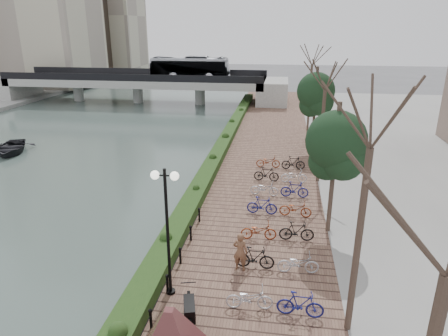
% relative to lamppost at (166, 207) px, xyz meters
% --- Properties ---
extents(river_water, '(30.00, 130.00, 0.02)m').
position_rel_lamppost_xyz_m(river_water, '(-16.52, 22.01, -4.13)').
color(river_water, '#495C57').
rests_on(river_water, ground).
extents(promenade, '(8.00, 75.00, 0.50)m').
position_rel_lamppost_xyz_m(promenade, '(2.48, 14.51, -3.89)').
color(promenade, brown).
rests_on(promenade, ground).
extents(hedge, '(1.10, 56.00, 0.60)m').
position_rel_lamppost_xyz_m(hedge, '(-0.92, 17.01, -3.34)').
color(hedge, '#163613').
rests_on(hedge, promenade).
extents(chain_fence, '(0.10, 14.10, 0.70)m').
position_rel_lamppost_xyz_m(chain_fence, '(-0.12, -0.99, -3.29)').
color(chain_fence, black).
rests_on(chain_fence, promenade).
extents(lamppost, '(1.02, 0.32, 5.08)m').
position_rel_lamppost_xyz_m(lamppost, '(0.00, 0.00, 0.00)').
color(lamppost, black).
rests_on(lamppost, promenade).
extents(motorcycle, '(0.98, 1.83, 1.09)m').
position_rel_lamppost_xyz_m(motorcycle, '(1.08, -1.44, -3.10)').
color(motorcycle, black).
rests_on(motorcycle, promenade).
extents(pedestrian, '(0.69, 0.52, 1.71)m').
position_rel_lamppost_xyz_m(pedestrian, '(2.48, 1.94, -2.78)').
color(pedestrian, brown).
rests_on(pedestrian, promenade).
extents(bicycle_parking, '(2.40, 17.32, 1.00)m').
position_rel_lamppost_xyz_m(bicycle_parking, '(3.97, 7.31, -3.17)').
color(bicycle_parking, silver).
rests_on(bicycle_parking, promenade).
extents(street_trees, '(3.20, 37.12, 6.80)m').
position_rel_lamppost_xyz_m(street_trees, '(6.48, 9.69, -0.45)').
color(street_trees, '#31231D').
rests_on(street_trees, promenade).
extents(bridge, '(36.00, 10.77, 6.50)m').
position_rel_lamppost_xyz_m(bridge, '(-14.94, 42.01, -0.77)').
color(bridge, gray).
rests_on(bridge, ground).
extents(boat, '(4.71, 5.48, 0.95)m').
position_rel_lamppost_xyz_m(boat, '(-18.86, 17.10, -3.64)').
color(boat, black).
rests_on(boat, river_water).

